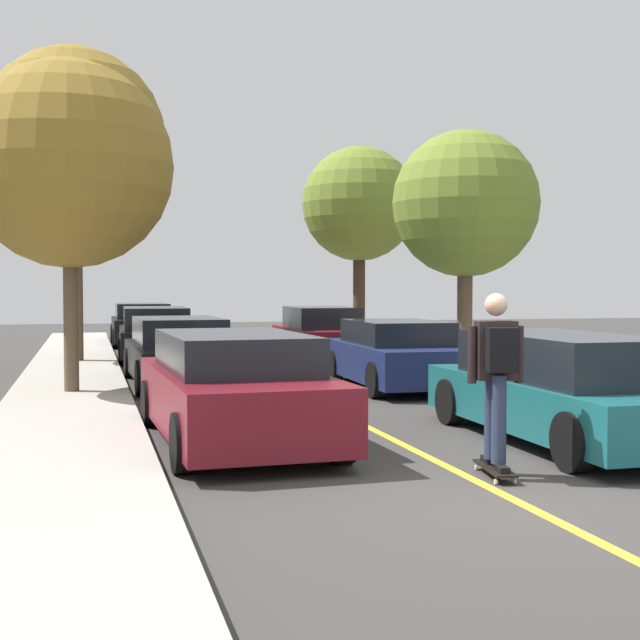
{
  "coord_description": "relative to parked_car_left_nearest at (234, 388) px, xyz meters",
  "views": [
    {
      "loc": [
        -3.72,
        -7.09,
        1.93
      ],
      "look_at": [
        0.1,
        7.04,
        1.37
      ],
      "focal_mm": 48.38,
      "sensor_mm": 36.0,
      "label": 1
    }
  ],
  "objects": [
    {
      "name": "parked_car_right_nearest",
      "position": [
        3.95,
        -1.04,
        -0.01
      ],
      "size": [
        1.87,
        4.68,
        1.34
      ],
      "color": "#196066",
      "rests_on": "ground"
    },
    {
      "name": "parked_car_left_nearest",
      "position": [
        0.0,
        0.0,
        0.0
      ],
      "size": [
        2.06,
        4.66,
        1.36
      ],
      "color": "maroon",
      "rests_on": "ground"
    },
    {
      "name": "ground",
      "position": [
        1.97,
        -3.45,
        -0.68
      ],
      "size": [
        80.0,
        80.0,
        0.0
      ],
      "primitive_type": "plane",
      "color": "#3D3A38"
    },
    {
      "name": "parked_car_right_near",
      "position": [
        3.95,
        4.93,
        -0.04
      ],
      "size": [
        1.99,
        4.27,
        1.29
      ],
      "color": "navy",
      "rests_on": "ground"
    },
    {
      "name": "street_tree_right_near",
      "position": [
        5.97,
        13.58,
        3.67
      ],
      "size": [
        3.35,
        3.35,
        5.9
      ],
      "color": "#3D2D1E",
      "rests_on": "sidewalk_right"
    },
    {
      "name": "parked_car_left_farthest",
      "position": [
        0.0,
        18.53,
        0.01
      ],
      "size": [
        2.02,
        4.46,
        1.39
      ],
      "color": "black",
      "rests_on": "ground"
    },
    {
      "name": "street_tree_right_nearest",
      "position": [
        5.97,
        6.24,
        2.99
      ],
      "size": [
        3.09,
        3.09,
        5.1
      ],
      "color": "brown",
      "rests_on": "sidewalk_right"
    },
    {
      "name": "parked_car_right_far",
      "position": [
        3.95,
        10.43,
        0.01
      ],
      "size": [
        1.98,
        4.47,
        1.43
      ],
      "color": "maroon",
      "rests_on": "ground"
    },
    {
      "name": "street_tree_left_near",
      "position": [
        -2.02,
        11.32,
        4.81
      ],
      "size": [
        4.44,
        4.44,
        7.59
      ],
      "color": "brown",
      "rests_on": "sidewalk_left"
    },
    {
      "name": "center_line",
      "position": [
        1.97,
        0.55,
        -0.67
      ],
      "size": [
        0.12,
        39.2,
        0.01
      ],
      "primitive_type": "cube",
      "color": "gold",
      "rests_on": "ground"
    },
    {
      "name": "sidewalk_left",
      "position": [
        -2.06,
        -3.45,
        -0.61
      ],
      "size": [
        2.03,
        56.0,
        0.14
      ],
      "primitive_type": "cube",
      "color": "#ADA89E",
      "rests_on": "ground"
    },
    {
      "name": "parked_car_left_near",
      "position": [
        -0.0,
        6.61,
        -0.03
      ],
      "size": [
        2.01,
        4.6,
        1.32
      ],
      "color": "black",
      "rests_on": "ground"
    },
    {
      "name": "fire_hydrant",
      "position": [
        5.45,
        2.82,
        -0.19
      ],
      "size": [
        0.2,
        0.2,
        0.7
      ],
      "color": "#B2140F",
      "rests_on": "sidewalk_right"
    },
    {
      "name": "parked_car_left_far",
      "position": [
        0.0,
        12.79,
        0.01
      ],
      "size": [
        2.07,
        4.74,
        1.39
      ],
      "color": "black",
      "rests_on": "ground"
    },
    {
      "name": "skateboard",
      "position": [
        2.24,
        -2.62,
        -0.59
      ],
      "size": [
        0.35,
        0.86,
        0.1
      ],
      "color": "black",
      "rests_on": "ground"
    },
    {
      "name": "skateboarder",
      "position": [
        2.23,
        -2.65,
        0.44
      ],
      "size": [
        0.59,
        0.71,
        1.76
      ],
      "color": "black",
      "rests_on": "skateboard"
    },
    {
      "name": "street_tree_left_nearest",
      "position": [
        -2.02,
        4.86,
        3.34
      ],
      "size": [
        3.55,
        3.55,
        5.66
      ],
      "color": "brown",
      "rests_on": "sidewalk_left"
    }
  ]
}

